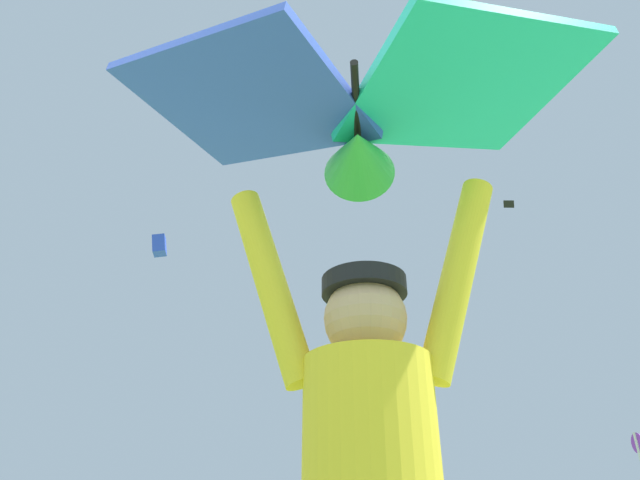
# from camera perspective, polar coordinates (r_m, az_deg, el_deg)

# --- Properties ---
(held_stunt_kite) EXTENTS (1.58, 0.93, 0.38)m
(held_stunt_kite) POSITION_cam_1_polar(r_m,az_deg,el_deg) (1.87, 3.68, 12.75)
(held_stunt_kite) COLOR black
(distant_kite_black_high_left) EXTENTS (0.72, 0.72, 0.27)m
(distant_kite_black_high_left) POSITION_cam_1_polar(r_m,az_deg,el_deg) (32.68, 18.66, 3.50)
(distant_kite_black_high_left) COLOR black
(distant_kite_red_overhead_distant) EXTENTS (0.54, 0.55, 0.16)m
(distant_kite_red_overhead_distant) POSITION_cam_1_polar(r_m,az_deg,el_deg) (31.62, 3.43, -19.34)
(distant_kite_red_overhead_distant) COLOR red
(distant_kite_black_high_right) EXTENTS (0.99, 0.96, 0.38)m
(distant_kite_black_high_right) POSITION_cam_1_polar(r_m,az_deg,el_deg) (29.87, -10.84, 10.75)
(distant_kite_black_high_right) COLOR black
(distant_kite_blue_low_left) EXTENTS (0.95, 0.80, 1.32)m
(distant_kite_blue_low_left) POSITION_cam_1_polar(r_m,az_deg,el_deg) (34.78, -16.02, -0.54)
(distant_kite_blue_low_left) COLOR blue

